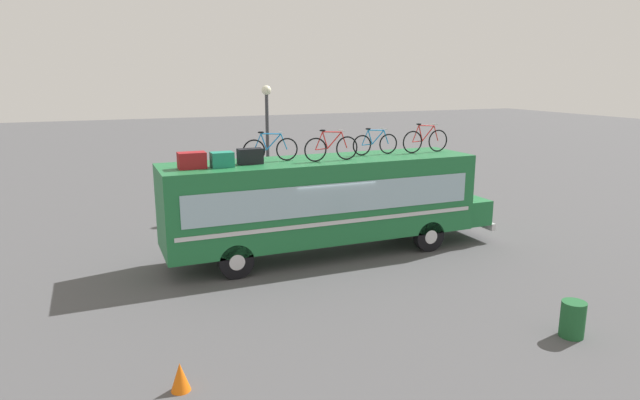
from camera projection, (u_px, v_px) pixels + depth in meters
name	position (u px, v px, depth m)	size (l,w,h in m)	color
ground_plane	(322.00, 254.00, 17.53)	(120.00, 120.00, 0.00)	#4C4C4F
bus	(327.00, 199.00, 17.19)	(10.92, 2.40, 3.08)	#1E6B38
luggage_bag_1	(192.00, 160.00, 15.12)	(0.76, 0.47, 0.46)	maroon
luggage_bag_2	(222.00, 160.00, 15.35)	(0.62, 0.45, 0.43)	#1E7F66
luggage_bag_3	(250.00, 156.00, 15.88)	(0.72, 0.36, 0.45)	black
rooftop_bicycle_1	(270.00, 149.00, 16.28)	(1.72, 0.44, 0.92)	black
rooftop_bicycle_2	(331.00, 148.00, 16.45)	(1.76, 0.44, 0.96)	black
rooftop_bicycle_3	(375.00, 143.00, 17.72)	(1.63, 0.44, 0.88)	black
rooftop_bicycle_4	(425.00, 140.00, 18.23)	(1.74, 0.44, 0.98)	black
trash_bin	(573.00, 319.00, 11.93)	(0.53, 0.53, 0.81)	#1E592D
traffic_cone	(180.00, 377.00, 9.89)	(0.36, 0.36, 0.55)	orange
street_lamp	(267.00, 129.00, 22.48)	(0.39, 0.39, 5.20)	#38383D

